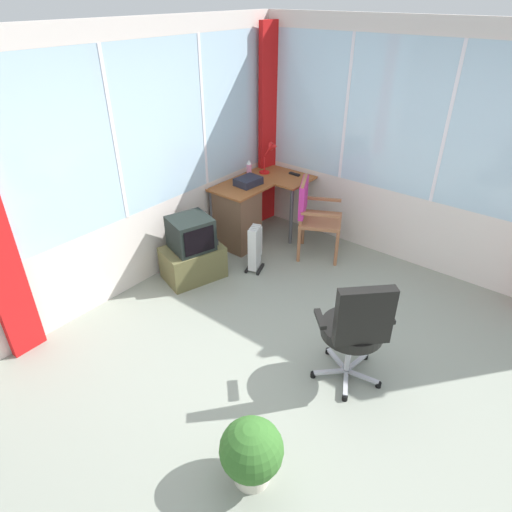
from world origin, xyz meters
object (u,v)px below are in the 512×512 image
Objects in this scene: spray_bottle at (249,168)px; space_heater at (255,247)px; desk at (240,215)px; tv_on_stand at (193,252)px; paper_tray at (248,181)px; wooden_armchair at (311,209)px; tv_remote at (294,174)px; desk_lamp at (271,152)px; potted_plant at (251,452)px; office_chair at (357,326)px.

spray_bottle reaches higher than space_heater.
desk is 0.90m from tv_on_stand.
paper_tray is 0.32× the size of wooden_armchair.
tv_on_stand is (-1.67, 0.19, -0.45)m from tv_remote.
wooden_armchair reaches higher than paper_tray.
spray_bottle reaches higher than wooden_armchair.
tv_remote reaches higher than space_heater.
desk_lamp is 0.36m from spray_bottle.
tv_on_stand is at bearing -176.22° from desk_lamp.
potted_plant is at bearing -138.08° from desk.
paper_tray is 0.59× the size of potted_plant.
tv_remote is at bearing -6.44° from tv_on_stand.
wooden_armchair is at bearing -29.86° from tv_on_stand.
desk is 3.99× the size of paper_tray.
paper_tray is at bearing -175.35° from desk_lamp.
desk_lamp is 0.40× the size of office_chair.
tv_on_stand is 1.46× the size of potted_plant.
desk_lamp is (0.66, 0.02, 0.62)m from desk.
tv_remote is at bearing 44.58° from office_chair.
wooden_armchair is 3.04m from potted_plant.
spray_bottle is 0.21× the size of office_chair.
spray_bottle reaches higher than desk.
space_heater is at bearing -165.22° from tv_remote.
paper_tray is 0.30× the size of office_chair.
space_heater is at bearing 62.83° from office_chair.
wooden_armchair is (-0.02, -0.95, -0.27)m from spray_bottle.
potted_plant is (-2.51, -2.10, -0.54)m from paper_tray.
paper_tray reaches higher than potted_plant.
space_heater is (-0.48, -0.49, -0.53)m from paper_tray.
spray_bottle is at bearing 21.79° from desk.
potted_plant is (-2.72, -1.33, -0.32)m from wooden_armchair.
desk_lamp reaches higher than paper_tray.
spray_bottle is at bearing 10.36° from tv_on_stand.
spray_bottle is (0.37, 0.15, 0.46)m from desk.
wooden_armchair is at bearing -75.22° from paper_tray.
desk_lamp is at bearing 35.28° from potted_plant.
desk is 3.18m from potted_plant.
paper_tray is at bearing 58.42° from office_chair.
tv_on_stand is (-0.89, -0.08, -0.09)m from desk.
desk reaches higher than tv_on_stand.
wooden_armchair is at bearing 25.97° from potted_plant.
paper_tray is (-0.22, -0.17, -0.06)m from spray_bottle.
tv_remote is 1.74m from tv_on_stand.
wooden_armchair is at bearing 42.34° from office_chair.
desk_lamp is 0.54× the size of tv_on_stand.
office_chair is at bearing -123.62° from spray_bottle.
office_chair reaches higher than potted_plant.
paper_tray is 1.15m from tv_on_stand.
office_chair is at bearing -118.44° from desk.
tv_remote is at bearing -69.55° from desk_lamp.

